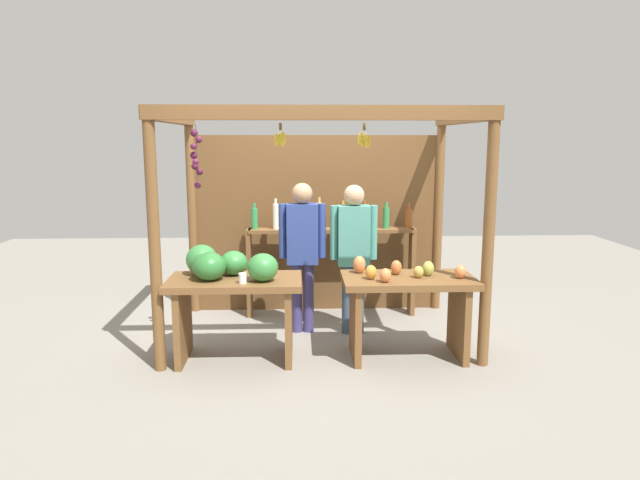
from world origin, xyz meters
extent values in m
plane|color=gray|center=(0.00, 0.00, 0.00)|extent=(12.00, 12.00, 0.00)
cylinder|color=brown|center=(-1.43, -0.88, 1.13)|extent=(0.10, 0.10, 2.26)
cylinder|color=brown|center=(1.43, -0.88, 1.13)|extent=(0.10, 0.10, 2.26)
cylinder|color=brown|center=(-1.43, 0.88, 1.13)|extent=(0.10, 0.10, 2.26)
cylinder|color=brown|center=(1.43, 0.88, 1.13)|extent=(0.10, 0.10, 2.26)
cube|color=brown|center=(0.00, -0.88, 2.20)|extent=(2.95, 0.12, 0.12)
cube|color=brown|center=(-1.43, 0.00, 2.20)|extent=(0.12, 1.86, 0.12)
cube|color=brown|center=(1.43, 0.00, 2.20)|extent=(0.12, 1.86, 0.12)
cube|color=brown|center=(0.00, 0.90, 1.02)|extent=(2.85, 0.04, 2.04)
cylinder|color=brown|center=(-0.36, -0.77, 2.09)|extent=(0.02, 0.02, 0.06)
ellipsoid|color=gold|center=(-0.33, -0.77, 2.00)|extent=(0.04, 0.06, 0.11)
ellipsoid|color=gold|center=(-0.33, -0.74, 1.97)|extent=(0.05, 0.05, 0.11)
ellipsoid|color=gold|center=(-0.35, -0.74, 2.00)|extent=(0.07, 0.04, 0.11)
ellipsoid|color=gold|center=(-0.37, -0.75, 1.99)|extent=(0.06, 0.05, 0.11)
ellipsoid|color=gold|center=(-0.39, -0.77, 1.99)|extent=(0.04, 0.06, 0.11)
ellipsoid|color=gold|center=(-0.39, -0.79, 1.99)|extent=(0.05, 0.05, 0.11)
ellipsoid|color=gold|center=(-0.36, -0.79, 1.98)|extent=(0.07, 0.04, 0.11)
ellipsoid|color=gold|center=(-0.34, -0.78, 1.99)|extent=(0.07, 0.07, 0.12)
cylinder|color=brown|center=(0.36, -0.73, 2.09)|extent=(0.02, 0.02, 0.06)
ellipsoid|color=gold|center=(0.39, -0.73, 1.97)|extent=(0.04, 0.08, 0.12)
ellipsoid|color=gold|center=(0.36, -0.70, 1.98)|extent=(0.06, 0.04, 0.12)
ellipsoid|color=gold|center=(0.32, -0.70, 2.00)|extent=(0.06, 0.06, 0.13)
ellipsoid|color=gold|center=(0.32, -0.75, 1.97)|extent=(0.07, 0.07, 0.13)
ellipsoid|color=gold|center=(0.37, -0.76, 1.97)|extent=(0.05, 0.04, 0.12)
cylinder|color=#4C422D|center=(-1.11, -0.46, 1.85)|extent=(0.01, 0.01, 0.55)
sphere|color=#47142D|center=(-1.14, -0.44, 2.04)|extent=(0.07, 0.07, 0.07)
sphere|color=#511938|center=(-1.09, -0.46, 1.99)|extent=(0.06, 0.06, 0.06)
sphere|color=#511938|center=(-1.14, -0.49, 1.93)|extent=(0.06, 0.06, 0.06)
sphere|color=#511938|center=(-1.14, -0.44, 1.84)|extent=(0.07, 0.07, 0.07)
sphere|color=#601E42|center=(-1.12, -0.49, 1.79)|extent=(0.06, 0.06, 0.06)
sphere|color=#47142D|center=(-1.13, -0.49, 1.75)|extent=(0.06, 0.06, 0.06)
sphere|color=#47142D|center=(-1.10, -0.45, 1.70)|extent=(0.06, 0.06, 0.06)
sphere|color=#601E42|center=(-1.12, -0.46, 1.58)|extent=(0.06, 0.06, 0.06)
cube|color=brown|center=(-0.78, -0.66, 0.73)|extent=(1.20, 0.64, 0.06)
cube|color=brown|center=(-1.26, -0.66, 0.35)|extent=(0.06, 0.58, 0.70)
cube|color=brown|center=(-0.31, -0.66, 0.35)|extent=(0.06, 0.58, 0.70)
ellipsoid|color=#38843D|center=(-0.53, -0.77, 0.88)|extent=(0.35, 0.35, 0.25)
ellipsoid|color=#38843D|center=(-0.80, -0.53, 0.87)|extent=(0.35, 0.35, 0.23)
ellipsoid|color=#38843D|center=(-1.10, -0.49, 0.90)|extent=(0.36, 0.36, 0.28)
ellipsoid|color=#2D7533|center=(-1.00, -0.72, 0.88)|extent=(0.41, 0.41, 0.25)
cylinder|color=white|center=(-0.70, -0.84, 0.80)|extent=(0.07, 0.07, 0.09)
cube|color=brown|center=(0.78, -0.66, 0.73)|extent=(1.20, 0.64, 0.06)
cube|color=brown|center=(0.31, -0.66, 0.35)|extent=(0.06, 0.58, 0.70)
cube|color=brown|center=(1.26, -0.66, 0.35)|extent=(0.06, 0.58, 0.70)
ellipsoid|color=#CC7038|center=(0.69, -0.57, 0.83)|extent=(0.14, 0.14, 0.13)
ellipsoid|color=#A8B24C|center=(0.97, -0.63, 0.83)|extent=(0.15, 0.15, 0.14)
ellipsoid|color=#E07F47|center=(0.54, -0.85, 0.82)|extent=(0.14, 0.14, 0.12)
ellipsoid|color=#E07F47|center=(1.24, -0.74, 0.82)|extent=(0.13, 0.13, 0.12)
ellipsoid|color=#B79E47|center=(0.87, -0.70, 0.81)|extent=(0.11, 0.11, 0.11)
ellipsoid|color=gold|center=(0.43, -0.73, 0.82)|extent=(0.14, 0.14, 0.13)
ellipsoid|color=#E07F47|center=(0.35, -0.49, 0.84)|extent=(0.14, 0.14, 0.16)
cube|color=brown|center=(-0.77, 0.66, 0.50)|extent=(0.05, 0.20, 1.00)
cube|color=brown|center=(1.09, 0.66, 0.50)|extent=(0.05, 0.20, 1.00)
cube|color=brown|center=(0.16, 0.66, 0.98)|extent=(1.85, 0.22, 0.04)
cylinder|color=#338C4C|center=(-0.70, 0.66, 1.12)|extent=(0.07, 0.07, 0.23)
cylinder|color=#338C4C|center=(-0.70, 0.66, 1.26)|extent=(0.03, 0.03, 0.06)
cylinder|color=silver|center=(-0.46, 0.66, 1.14)|extent=(0.07, 0.07, 0.28)
cylinder|color=silver|center=(-0.46, 0.66, 1.31)|extent=(0.03, 0.03, 0.06)
cylinder|color=#994C1E|center=(-0.22, 0.66, 1.14)|extent=(0.07, 0.07, 0.28)
cylinder|color=#994C1E|center=(-0.22, 0.66, 1.31)|extent=(0.03, 0.03, 0.06)
cylinder|color=#D8B266|center=(0.03, 0.66, 1.15)|extent=(0.06, 0.06, 0.30)
cylinder|color=#D8B266|center=(0.03, 0.66, 1.33)|extent=(0.03, 0.03, 0.06)
cylinder|color=gold|center=(0.29, 0.66, 1.13)|extent=(0.06, 0.06, 0.26)
cylinder|color=gold|center=(0.29, 0.66, 1.29)|extent=(0.03, 0.03, 0.06)
cylinder|color=#994C1E|center=(0.53, 0.66, 1.13)|extent=(0.08, 0.08, 0.26)
cylinder|color=#994C1E|center=(0.53, 0.66, 1.29)|extent=(0.04, 0.04, 0.06)
cylinder|color=#338C4C|center=(0.78, 0.66, 1.12)|extent=(0.07, 0.07, 0.24)
cylinder|color=#338C4C|center=(0.78, 0.66, 1.27)|extent=(0.03, 0.03, 0.06)
cylinder|color=#994C1E|center=(1.03, 0.66, 1.11)|extent=(0.08, 0.08, 0.22)
cylinder|color=#994C1E|center=(1.03, 0.66, 1.25)|extent=(0.03, 0.03, 0.06)
cylinder|color=#3F3A70|center=(-0.23, 0.08, 0.36)|extent=(0.11, 0.11, 0.73)
cylinder|color=#3F3A70|center=(-0.11, 0.08, 0.36)|extent=(0.11, 0.11, 0.73)
cube|color=#2D428C|center=(-0.17, 0.08, 1.04)|extent=(0.32, 0.19, 0.62)
cylinder|color=#2D428C|center=(-0.37, 0.08, 1.07)|extent=(0.08, 0.08, 0.55)
cylinder|color=#2D428C|center=(0.03, 0.08, 1.07)|extent=(0.08, 0.08, 0.55)
sphere|color=tan|center=(-0.17, 0.08, 1.45)|extent=(0.21, 0.21, 0.21)
cylinder|color=#3D536C|center=(0.29, 0.02, 0.36)|extent=(0.11, 0.11, 0.72)
cylinder|color=#3D536C|center=(0.41, 0.02, 0.36)|extent=(0.11, 0.11, 0.72)
cube|color=teal|center=(0.35, 0.02, 1.03)|extent=(0.32, 0.19, 0.61)
cylinder|color=teal|center=(0.15, 0.02, 1.06)|extent=(0.08, 0.08, 0.55)
cylinder|color=teal|center=(0.55, 0.02, 1.06)|extent=(0.08, 0.08, 0.55)
sphere|color=tan|center=(0.35, 0.02, 1.44)|extent=(0.21, 0.21, 0.21)
camera|label=1|loc=(-0.22, -5.67, 1.98)|focal=32.10mm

